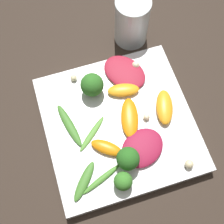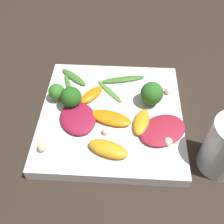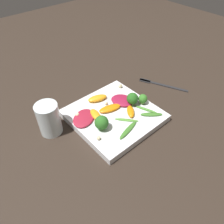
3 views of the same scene
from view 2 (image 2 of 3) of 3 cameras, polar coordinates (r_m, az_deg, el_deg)
The scene contains 19 objects.
ground_plane at distance 0.52m, azimuth -0.15°, elevation -1.68°, with size 2.40×2.40×0.00m, color #2D231C.
plate at distance 0.51m, azimuth -0.15°, elevation -0.86°, with size 0.27×0.27×0.02m.
radicchio_leaf_0 at distance 0.49m, azimuth -7.44°, elevation -1.28°, with size 0.09×0.10×0.01m.
radicchio_leaf_1 at distance 0.48m, azimuth 10.94°, elevation -3.88°, with size 0.11×0.10×0.01m.
orange_segment_0 at distance 0.53m, azimuth -4.47°, elevation 3.76°, with size 0.05×0.06×0.01m.
orange_segment_1 at distance 0.44m, azimuth -0.39°, elevation -8.04°, with size 0.08×0.05×0.02m.
orange_segment_2 at distance 0.49m, azimuth -0.37°, elevation -1.30°, with size 0.08×0.05×0.01m.
orange_segment_3 at distance 0.48m, azimuth 6.45°, elevation -2.16°, with size 0.04×0.07×0.02m.
broccoli_floret_0 at distance 0.52m, azimuth -11.94°, elevation 4.25°, with size 0.03×0.03×0.04m.
broccoli_floret_1 at distance 0.50m, azimuth -8.89°, elevation 3.15°, with size 0.04×0.04×0.05m.
broccoli_floret_2 at distance 0.51m, azimuth 8.67°, elevation 4.00°, with size 0.04×0.04×0.05m.
arugula_sprig_0 at distance 0.55m, azimuth -9.30°, elevation 5.45°, with size 0.04×0.08×0.01m.
arugula_sprig_1 at distance 0.56m, azimuth 2.47°, elevation 7.13°, with size 0.09×0.04×0.01m.
arugula_sprig_2 at distance 0.57m, azimuth -8.32°, elevation 7.54°, with size 0.07×0.06×0.01m.
arugula_sprig_3 at distance 0.54m, azimuth -0.56°, elevation 4.56°, with size 0.06×0.07×0.00m.
macadamia_nut_0 at distance 0.46m, azimuth -15.04°, elevation -7.42°, with size 0.02×0.02×0.02m.
macadamia_nut_1 at distance 0.47m, azimuth -1.43°, elevation -4.22°, with size 0.01×0.01×0.01m.
macadamia_nut_2 at distance 0.46m, azimuth 12.14°, elevation -6.33°, with size 0.02×0.02×0.02m.
macadamia_nut_3 at distance 0.54m, azimuth 12.02°, elevation 4.48°, with size 0.01×0.01×0.01m.
Camera 2 is at (0.02, -0.32, 0.41)m, focal length 42.00 mm.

